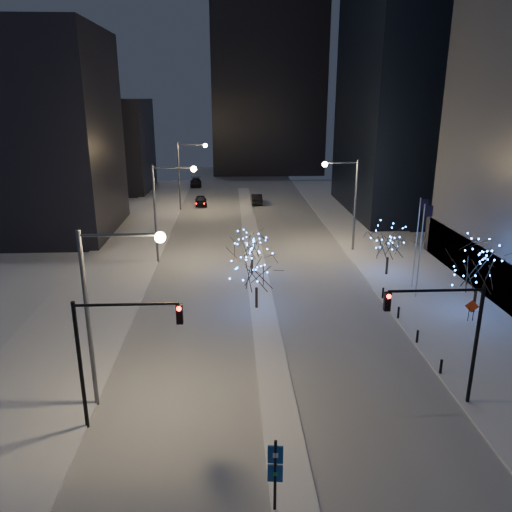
{
  "coord_description": "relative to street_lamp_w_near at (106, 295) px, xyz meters",
  "views": [
    {
      "loc": [
        -2.46,
        -22.24,
        16.22
      ],
      "look_at": [
        -0.62,
        12.94,
        5.0
      ],
      "focal_mm": 35.0,
      "sensor_mm": 36.0,
      "label": 1
    }
  ],
  "objects": [
    {
      "name": "road",
      "position": [
        8.94,
        33.0,
        -6.49
      ],
      "size": [
        20.0,
        130.0,
        0.02
      ],
      "primitive_type": "cube",
      "color": "#A4AAB3",
      "rests_on": "ground"
    },
    {
      "name": "east_sidewalk",
      "position": [
        23.94,
        18.0,
        -6.42
      ],
      "size": [
        10.0,
        90.0,
        0.15
      ],
      "primitive_type": "cube",
      "color": "silver",
      "rests_on": "ground"
    },
    {
      "name": "traffic_signal_west",
      "position": [
        0.5,
        -2.0,
        -1.74
      ],
      "size": [
        5.26,
        0.43,
        7.0
      ],
      "color": "black",
      "rests_on": "ground"
    },
    {
      "name": "filler_west_near",
      "position": [
        -19.06,
        38.0,
        5.5
      ],
      "size": [
        22.0,
        18.0,
        24.0
      ],
      "primitive_type": "cube",
      "color": "black",
      "rests_on": "ground"
    },
    {
      "name": "holiday_tree_plaza_far",
      "position": [
        21.24,
        19.85,
        -3.23
      ],
      "size": [
        5.04,
        5.04,
        4.87
      ],
      "color": "black",
      "rests_on": "east_sidewalk"
    },
    {
      "name": "bollards",
      "position": [
        19.14,
        8.0,
        -5.9
      ],
      "size": [
        0.16,
        12.16,
        0.9
      ],
      "color": "black",
      "rests_on": "east_sidewalk"
    },
    {
      "name": "car_near",
      "position": [
        1.85,
        53.3,
        -5.74
      ],
      "size": [
        2.15,
        4.59,
        1.52
      ],
      "primitive_type": "imported",
      "rotation": [
        0.0,
        0.0,
        0.08
      ],
      "color": "black",
      "rests_on": "ground"
    },
    {
      "name": "median",
      "position": [
        8.94,
        28.0,
        -6.42
      ],
      "size": [
        2.0,
        80.0,
        0.15
      ],
      "primitive_type": "cube",
      "color": "silver",
      "rests_on": "ground"
    },
    {
      "name": "street_lamp_east",
      "position": [
        19.02,
        28.0,
        -0.05
      ],
      "size": [
        3.9,
        0.56,
        10.0
      ],
      "color": "#595E66",
      "rests_on": "ground"
    },
    {
      "name": "car_far",
      "position": [
        -0.06,
        71.07,
        -5.75
      ],
      "size": [
        2.38,
        5.27,
        1.5
      ],
      "primitive_type": "imported",
      "rotation": [
        0.0,
        0.0,
        0.05
      ],
      "color": "black",
      "rests_on": "ground"
    },
    {
      "name": "horizon_block",
      "position": [
        14.94,
        90.0,
        14.5
      ],
      "size": [
        24.0,
        14.0,
        42.0
      ],
      "primitive_type": "cube",
      "color": "black",
      "rests_on": "ground"
    },
    {
      "name": "flagpoles",
      "position": [
        22.3,
        15.25,
        -1.7
      ],
      "size": [
        1.35,
        2.6,
        8.0
      ],
      "color": "silver",
      "rests_on": "east_sidewalk"
    },
    {
      "name": "street_lamp_w_far",
      "position": [
        0.0,
        50.0,
        0.0
      ],
      "size": [
        4.4,
        0.56,
        10.0
      ],
      "color": "#595E66",
      "rests_on": "ground"
    },
    {
      "name": "street_lamp_w_mid",
      "position": [
        0.0,
        25.0,
        0.0
      ],
      "size": [
        4.4,
        0.56,
        10.0
      ],
      "color": "#595E66",
      "rests_on": "ground"
    },
    {
      "name": "wayfinding_sign",
      "position": [
        8.09,
        -8.0,
        -4.37
      ],
      "size": [
        0.62,
        0.16,
        3.46
      ],
      "rotation": [
        0.0,
        0.0,
        -0.13
      ],
      "color": "black",
      "rests_on": "ground"
    },
    {
      "name": "holiday_tree_median_near",
      "position": [
        8.44,
        12.59,
        -3.0
      ],
      "size": [
        4.54,
        4.54,
        5.37
      ],
      "color": "black",
      "rests_on": "median"
    },
    {
      "name": "construction_sign",
      "position": [
        24.41,
        9.22,
        -5.33
      ],
      "size": [
        1.0,
        0.31,
        1.69
      ],
      "rotation": [
        0.0,
        0.0,
        -0.27
      ],
      "color": "black",
      "rests_on": "east_sidewalk"
    },
    {
      "name": "ground",
      "position": [
        8.94,
        -2.0,
        -6.5
      ],
      "size": [
        160.0,
        160.0,
        0.0
      ],
      "primitive_type": "plane",
      "color": "white",
      "rests_on": "ground"
    },
    {
      "name": "west_sidewalk",
      "position": [
        -5.06,
        18.0,
        -6.42
      ],
      "size": [
        8.0,
        90.0,
        0.15
      ],
      "primitive_type": "cube",
      "color": "silver",
      "rests_on": "ground"
    },
    {
      "name": "car_mid",
      "position": [
        10.63,
        54.16,
        -5.7
      ],
      "size": [
        1.76,
        4.85,
        1.59
      ],
      "primitive_type": "imported",
      "rotation": [
        0.0,
        0.0,
        3.16
      ],
      "color": "black",
      "rests_on": "ground"
    },
    {
      "name": "traffic_signal_east",
      "position": [
        17.88,
        -1.0,
        -1.74
      ],
      "size": [
        5.26,
        0.43,
        7.0
      ],
      "color": "black",
      "rests_on": "ground"
    },
    {
      "name": "holiday_tree_plaza_near",
      "position": [
        25.42,
        10.84,
        -2.7
      ],
      "size": [
        6.38,
        6.38,
        5.82
      ],
      "color": "black",
      "rests_on": "east_sidewalk"
    },
    {
      "name": "holiday_tree_median_far",
      "position": [
        8.44,
        20.64,
        -3.49
      ],
      "size": [
        4.15,
        4.15,
        4.32
      ],
      "color": "black",
      "rests_on": "median"
    },
    {
      "name": "filler_west_far",
      "position": [
        -17.06,
        68.0,
        1.5
      ],
      "size": [
        18.0,
        16.0,
        16.0
      ],
      "primitive_type": "cube",
      "color": "black",
      "rests_on": "ground"
    },
    {
      "name": "street_lamp_w_near",
      "position": [
        0.0,
        0.0,
        0.0
      ],
      "size": [
        4.4,
        0.56,
        10.0
      ],
      "color": "#595E66",
      "rests_on": "ground"
    }
  ]
}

